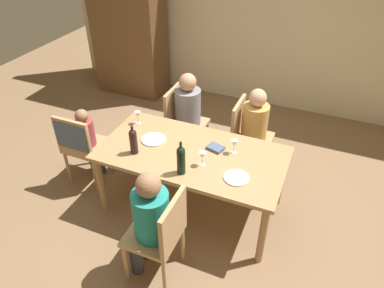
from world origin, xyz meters
The scene contains 20 objects.
ground_plane centered at (0.00, 0.00, 0.00)m, with size 10.00×10.00×0.00m, color #846647.
rear_room_partition centered at (0.00, 2.68, 1.35)m, with size 6.40×0.12×2.70m, color beige.
armoire_cabinet centered at (-2.03, 2.23, 1.10)m, with size 1.18×0.62×2.18m.
dining_table centered at (0.00, 0.00, 0.67)m, with size 1.86×0.97×0.75m.
chair_far_right centered at (0.33, 0.86, 0.53)m, with size 0.44×0.44×0.92m.
chair_near centered at (0.09, -0.86, 0.53)m, with size 0.44×0.44×0.92m.
chair_far_left centered at (-0.51, 0.86, 0.53)m, with size 0.44×0.44×0.92m.
chair_left_end centered at (-1.31, -0.12, 0.59)m, with size 0.44×0.46×0.92m.
person_woman_host centered at (0.44, 0.86, 0.65)m, with size 0.34×0.30×1.12m.
person_man_bearded centered at (-0.03, -0.86, 0.66)m, with size 0.35×0.31×1.14m.
person_man_guest centered at (-0.39, 0.86, 0.66)m, with size 0.36×0.31×1.15m.
person_child_small centered at (-1.31, 0.02, 0.56)m, with size 0.22×0.25×0.94m.
wine_bottle_tall_green centered at (-0.52, -0.22, 0.89)m, with size 0.08×0.08×0.31m.
wine_bottle_dark_red centered at (0.03, -0.32, 0.90)m, with size 0.08×0.08×0.34m.
wine_glass_near_left centered at (0.17, -0.15, 0.85)m, with size 0.07×0.07×0.15m.
wine_glass_centre centered at (-0.76, 0.26, 0.85)m, with size 0.07×0.07×0.15m.
wine_glass_near_right centered at (0.38, 0.16, 0.85)m, with size 0.07×0.07×0.15m.
dinner_plate_host centered at (-0.45, 0.04, 0.76)m, with size 0.26×0.26×0.01m, color silver.
dinner_plate_guest_left centered at (0.52, -0.21, 0.76)m, with size 0.23×0.23×0.01m, color white.
folded_napkin centered at (0.20, 0.14, 0.76)m, with size 0.16×0.12×0.03m, color #4C5B75.
Camera 1 is at (1.10, -2.61, 2.89)m, focal length 33.44 mm.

